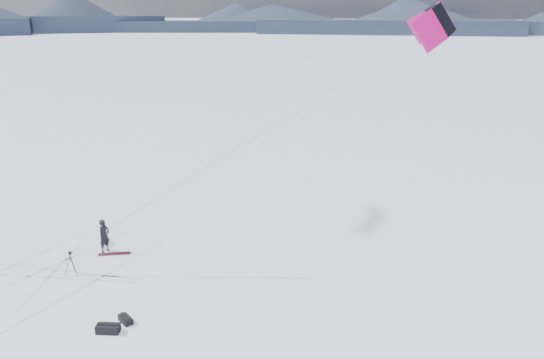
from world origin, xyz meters
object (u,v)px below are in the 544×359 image
at_px(tripod, 71,260).
at_px(gear_bag_b, 125,319).
at_px(snowkiter, 106,252).
at_px(gear_bag_a, 108,328).
at_px(snowboard, 114,254).

height_order(tripod, gear_bag_b, tripod).
bearing_deg(snowkiter, gear_bag_a, -135.92).
distance_m(gear_bag_a, gear_bag_b, 0.88).
relative_size(snowboard, gear_bag_b, 2.05).
distance_m(tripod, gear_bag_b, 5.63).
relative_size(tripod, gear_bag_b, 1.50).
bearing_deg(snowboard, gear_bag_b, -77.40).
height_order(snowkiter, gear_bag_b, snowkiter).
bearing_deg(gear_bag_b, tripod, -178.58).
height_order(snowboard, gear_bag_a, gear_bag_a).
relative_size(snowkiter, gear_bag_a, 1.82).
bearing_deg(gear_bag_b, gear_bag_a, -75.11).
relative_size(tripod, gear_bag_a, 1.20).
relative_size(snowkiter, tripod, 1.52).
bearing_deg(snowkiter, gear_bag_b, -130.45).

